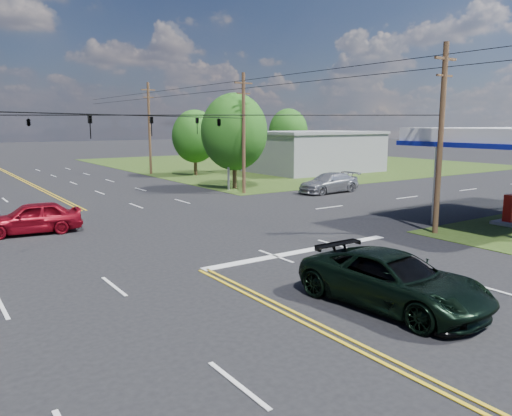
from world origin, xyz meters
TOP-DOWN VIEW (x-y plane):
  - ground at (0.00, 12.00)m, footprint 280.00×280.00m
  - grass_ne at (35.00, 44.00)m, footprint 46.00×48.00m
  - stop_bar at (5.00, 4.00)m, footprint 10.00×0.50m
  - retail_ne at (30.00, 32.00)m, footprint 14.00×10.00m
  - pole_se at (13.00, 3.00)m, footprint 1.60×0.28m
  - pole_ne at (13.00, 21.00)m, footprint 1.60×0.28m
  - pole_right_far at (13.00, 40.00)m, footprint 1.60×0.28m
  - span_wire_signals at (0.00, 12.00)m, footprint 26.00×18.00m
  - power_lines at (0.00, 10.00)m, footprint 26.04×100.00m
  - tree_right_a at (14.00, 24.00)m, footprint 5.70×5.70m
  - tree_right_b at (16.50, 36.00)m, footprint 4.94×4.94m
  - tree_far_r at (34.00, 42.00)m, footprint 5.32×5.32m
  - pickup_dkgreen at (3.00, -2.73)m, footprint 3.37×6.26m
  - suv_black at (3.03, -2.80)m, footprint 2.26×5.50m
  - sedan_red at (-4.08, 14.71)m, footprint 5.04×2.57m
  - sedan_far at (19.01, 17.50)m, footprint 5.64×2.51m
  - polesign_ne at (13.00, 23.36)m, footprint 1.90×0.95m

SIDE VIEW (x-z plane):
  - ground at x=0.00m, z-range 0.00..0.00m
  - grass_ne at x=35.00m, z-range -0.01..0.01m
  - stop_bar at x=5.00m, z-range -0.01..0.01m
  - suv_black at x=3.03m, z-range 0.00..1.59m
  - sedan_far at x=19.01m, z-range 0.00..1.61m
  - sedan_red at x=-4.08m, z-range 0.00..1.64m
  - pickup_dkgreen at x=3.00m, z-range 0.00..1.67m
  - retail_ne at x=30.00m, z-range 0.00..4.40m
  - tree_right_b at x=16.50m, z-range 0.68..7.76m
  - tree_far_r at x=34.00m, z-range 0.73..8.36m
  - tree_right_a at x=14.00m, z-range 0.78..8.96m
  - pole_se at x=13.00m, z-range 0.17..9.67m
  - pole_ne at x=13.00m, z-range 0.17..9.67m
  - pole_right_far at x=13.00m, z-range 0.17..10.17m
  - polesign_ne at x=13.00m, z-range 1.84..8.93m
  - span_wire_signals at x=0.00m, z-range 5.43..6.56m
  - power_lines at x=0.00m, z-range 8.28..8.92m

